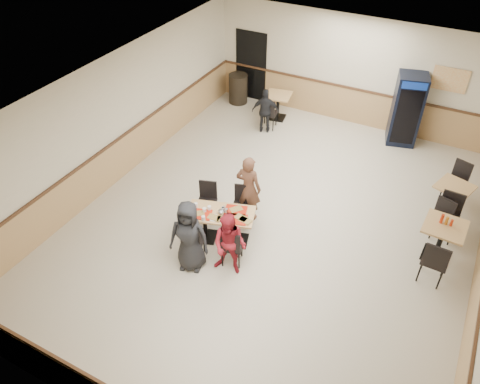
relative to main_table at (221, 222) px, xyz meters
The scene contains 20 objects.
ground 1.33m from the main_table, 51.42° to the left, with size 10.00×10.00×0.00m, color beige.
room_shell 4.34m from the main_table, 54.07° to the left, with size 10.00×10.00×10.00m.
main_table is the anchor object (origin of this frame).
main_chairs 0.05m from the main_table, 161.91° to the right, with size 1.61×1.85×0.91m.
diner_woman_left 0.96m from the main_table, 99.81° to the right, with size 0.75×0.49×1.54m, color black.
diner_woman_right 0.90m from the main_table, 49.53° to the right, with size 0.66×0.51×1.36m, color maroon.
diner_man_opposite 0.96m from the main_table, 80.19° to the left, with size 0.56×0.37×1.54m, color brown.
lone_diner 4.45m from the main_table, 103.76° to the left, with size 0.74×0.31×1.26m, color black.
tabletop_clutter 0.27m from the main_table, 47.72° to the right, with size 1.25×0.86×0.12m.
side_table_near 4.29m from the main_table, 21.21° to the left, with size 0.80×0.80×0.82m.
side_table_near_chair_south 4.10m from the main_table, 12.68° to the left, with size 0.48×0.48×1.03m, color black, non-canonical shape.
side_table_near_chair_north 4.57m from the main_table, 28.86° to the left, with size 0.48×0.48×1.03m, color black, non-canonical shape.
side_table_far 5.01m from the main_table, 37.36° to the left, with size 0.87×0.87×0.74m.
side_table_far_chair_south 4.68m from the main_table, 31.57° to the left, with size 0.43×0.43×0.94m, color black, non-canonical shape.
side_table_far_chair_north 5.39m from the main_table, 42.37° to the left, with size 0.43×0.43×0.94m, color black, non-canonical shape.
condiment_caddy 4.30m from the main_table, 21.98° to the left, with size 0.23×0.06×0.20m.
back_table 5.28m from the main_table, 101.58° to the left, with size 0.80×0.80×0.75m.
back_table_chair_lone 4.69m from the main_table, 103.04° to the left, with size 0.44×0.44×0.94m, color black, non-canonical shape.
pepsi_cooler 6.07m from the main_table, 66.82° to the left, with size 0.87×0.87×1.90m.
trash_bin 6.07m from the main_table, 114.68° to the left, with size 0.56×0.56×0.89m, color black.
Camera 1 is at (2.83, -6.98, 6.78)m, focal length 35.00 mm.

